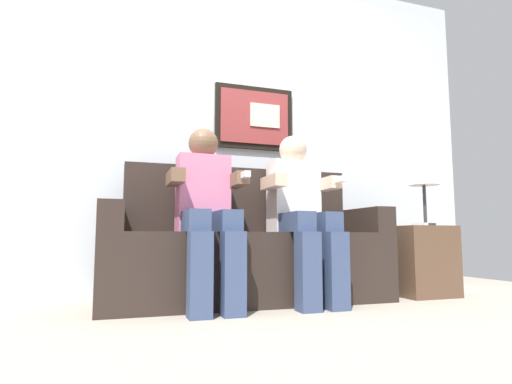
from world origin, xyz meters
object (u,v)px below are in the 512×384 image
(person_on_left, at_px, (207,206))
(spare_remote_on_table, at_px, (420,224))
(side_table_right, at_px, (419,261))
(table_lamp, at_px, (424,177))
(person_on_right, at_px, (301,208))
(couch, at_px, (247,254))

(person_on_left, height_order, spare_remote_on_table, person_on_left)
(person_on_left, relative_size, side_table_right, 2.22)
(spare_remote_on_table, bearing_deg, person_on_left, 178.95)
(table_lamp, height_order, spare_remote_on_table, table_lamp)
(person_on_right, height_order, spare_remote_on_table, person_on_right)
(person_on_right, distance_m, table_lamp, 1.03)
(person_on_left, xyz_separation_m, spare_remote_on_table, (1.53, -0.03, -0.10))
(couch, relative_size, table_lamp, 4.02)
(side_table_right, distance_m, spare_remote_on_table, 0.28)
(couch, xyz_separation_m, person_on_left, (-0.31, -0.17, 0.29))
(person_on_right, xyz_separation_m, spare_remote_on_table, (0.91, -0.03, -0.10))
(couch, distance_m, spare_remote_on_table, 1.25)
(table_lamp, relative_size, spare_remote_on_table, 3.54)
(couch, bearing_deg, spare_remote_on_table, -9.08)
(couch, relative_size, spare_remote_on_table, 14.22)
(person_on_right, xyz_separation_m, side_table_right, (0.96, 0.06, -0.36))
(side_table_right, bearing_deg, table_lamp, -42.26)
(couch, bearing_deg, table_lamp, -6.17)
(person_on_right, relative_size, side_table_right, 2.22)
(person_on_left, xyz_separation_m, person_on_right, (0.62, 0.00, 0.00))
(couch, relative_size, person_on_left, 1.66)
(person_on_right, bearing_deg, person_on_left, 180.00)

